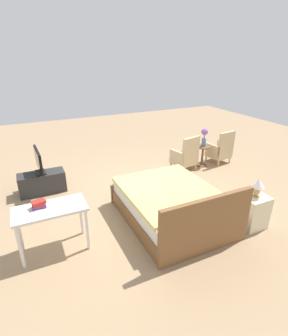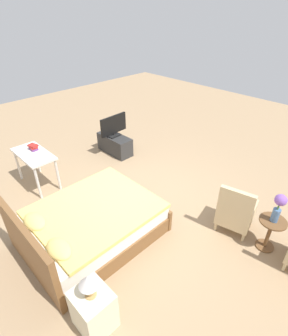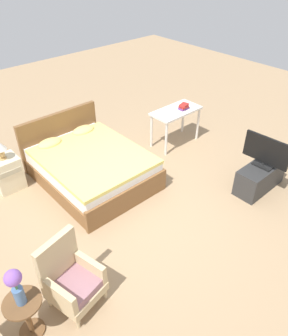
% 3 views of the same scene
% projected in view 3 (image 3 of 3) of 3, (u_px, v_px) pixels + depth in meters
% --- Properties ---
extents(ground_plane, '(16.00, 16.00, 0.00)m').
position_uv_depth(ground_plane, '(133.00, 211.00, 5.22)').
color(ground_plane, '#A38460').
extents(bed, '(1.60, 2.08, 0.96)m').
position_uv_depth(bed, '(90.00, 165.00, 5.73)').
color(bed, brown).
rests_on(bed, ground_plane).
extents(armchair_by_window_right, '(0.65, 0.65, 0.92)m').
position_uv_depth(armchair_by_window_right, '(71.00, 279.00, 3.75)').
color(armchair_by_window_right, '#CCB284').
rests_on(armchair_by_window_right, ground_plane).
extents(side_table, '(0.40, 0.40, 0.56)m').
position_uv_depth(side_table, '(26.00, 313.00, 3.43)').
color(side_table, brown).
rests_on(side_table, ground_plane).
extents(flower_vase, '(0.17, 0.17, 0.48)m').
position_uv_depth(flower_vase, '(15.00, 284.00, 3.14)').
color(flower_vase, '#4C709E').
rests_on(flower_vase, side_table).
extents(nightstand, '(0.44, 0.41, 0.59)m').
position_uv_depth(nightstand, '(7.00, 173.00, 5.54)').
color(nightstand, beige).
rests_on(nightstand, ground_plane).
extents(tv_stand, '(0.96, 0.40, 0.46)m').
position_uv_depth(tv_stand, '(260.00, 177.00, 5.57)').
color(tv_stand, '#2D2D2D').
rests_on(tv_stand, ground_plane).
extents(tv_flatscreen, '(0.22, 0.78, 0.53)m').
position_uv_depth(tv_flatscreen, '(266.00, 152.00, 5.27)').
color(tv_flatscreen, black).
rests_on(tv_flatscreen, tv_stand).
extents(vanity_desk, '(1.04, 0.52, 0.75)m').
position_uv_depth(vanity_desk, '(176.00, 115.00, 6.57)').
color(vanity_desk, silver).
rests_on(vanity_desk, ground_plane).
extents(book_stack, '(0.21, 0.17, 0.11)m').
position_uv_depth(book_stack, '(184.00, 107.00, 6.50)').
color(book_stack, '#66387A').
rests_on(book_stack, vanity_desk).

